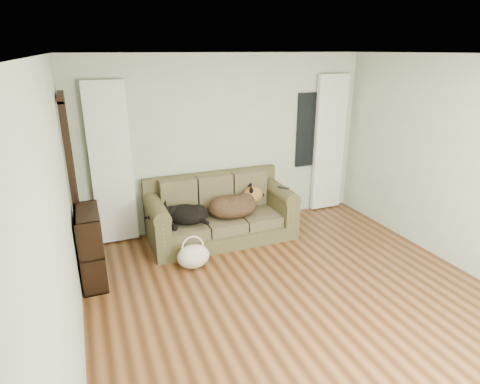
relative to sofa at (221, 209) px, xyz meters
name	(u,v)px	position (x,y,z in m)	size (l,w,h in m)	color
floor	(307,308)	(0.28, -1.97, -0.45)	(5.00, 5.00, 0.00)	#402411
ceiling	(323,54)	(0.28, -1.97, 2.15)	(5.00, 5.00, 0.00)	white
wall_back	(226,143)	(0.28, 0.53, 0.85)	(4.50, 0.04, 2.60)	#B8C4A8
wall_left	(64,233)	(-1.97, -1.97, 0.85)	(0.04, 5.00, 2.60)	#B8C4A8
wall_right	(480,171)	(2.53, -1.97, 0.85)	(0.04, 5.00, 2.60)	#B8C4A8
curtain_left	(111,165)	(-1.42, 0.45, 0.70)	(0.55, 0.08, 2.25)	white
curtain_right	(329,144)	(2.08, 0.45, 0.70)	(0.55, 0.08, 2.25)	white
window_pane	(310,130)	(1.73, 0.50, 0.95)	(0.50, 0.03, 1.20)	black
door_casing	(73,184)	(-1.92, 0.07, 0.60)	(0.07, 0.60, 2.10)	black
sofa	(221,209)	(0.00, 0.00, 0.00)	(2.08, 0.90, 0.85)	#2F2F20
dog_black_lab	(183,214)	(-0.57, -0.05, 0.03)	(0.62, 0.43, 0.26)	black
dog_shepherd	(235,206)	(0.20, -0.05, 0.04)	(0.76, 0.53, 0.33)	black
tv_remote	(283,187)	(0.91, -0.18, 0.28)	(0.05, 0.17, 0.02)	black
tote_bag	(193,256)	(-0.62, -0.68, -0.29)	(0.42, 0.32, 0.30)	beige
bookshelf	(90,243)	(-1.81, -0.53, 0.05)	(0.27, 0.72, 0.90)	black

